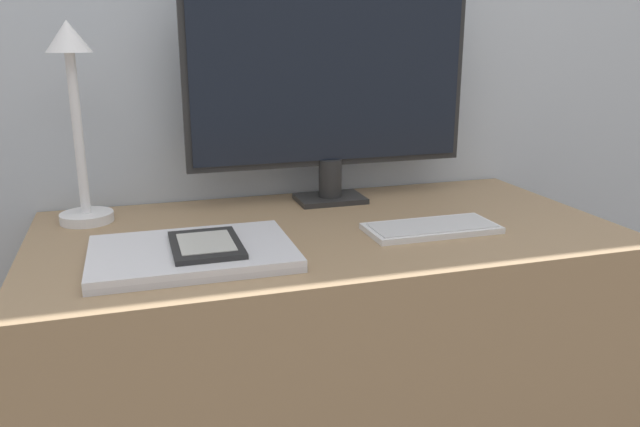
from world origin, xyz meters
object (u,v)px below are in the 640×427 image
(laptop, at_px, (192,253))
(keyboard, at_px, (431,228))
(ereader, at_px, (206,245))
(desk_lamp, at_px, (75,104))
(monitor, at_px, (330,87))

(laptop, bearing_deg, keyboard, 2.86)
(laptop, xyz_separation_m, ereader, (0.02, -0.01, 0.02))
(keyboard, xyz_separation_m, laptop, (-0.47, -0.02, 0.00))
(laptop, xyz_separation_m, desk_lamp, (-0.19, 0.30, 0.23))
(desk_lamp, bearing_deg, laptop, -57.84)
(monitor, relative_size, keyboard, 2.50)
(monitor, height_order, laptop, monitor)
(monitor, relative_size, laptop, 1.88)
(ereader, bearing_deg, keyboard, 3.92)
(monitor, bearing_deg, ereader, -136.01)
(keyboard, height_order, laptop, laptop)
(ereader, distance_m, desk_lamp, 0.43)
(keyboard, bearing_deg, monitor, 112.56)
(keyboard, bearing_deg, laptop, -177.14)
(keyboard, xyz_separation_m, ereader, (-0.45, -0.03, 0.02))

